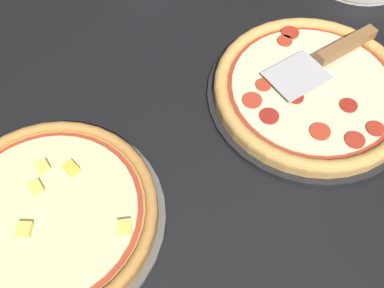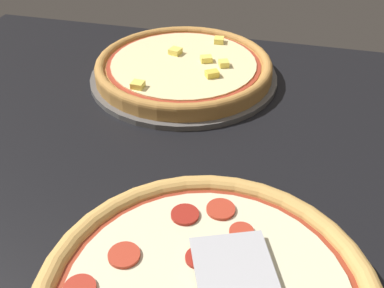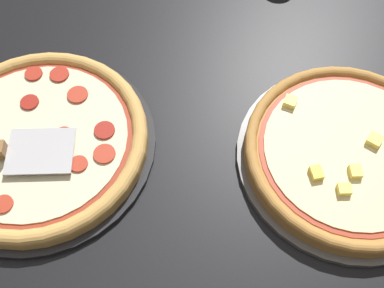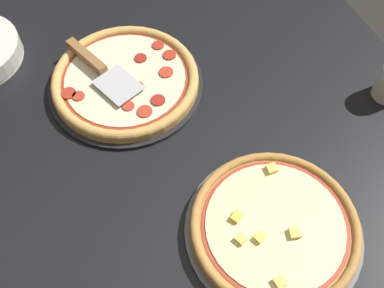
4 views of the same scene
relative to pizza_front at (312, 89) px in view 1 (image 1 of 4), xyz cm
name	(u,v)px [view 1 (image 1 of 4)]	position (x,y,z in cm)	size (l,w,h in cm)	color
ground_plane	(267,122)	(-2.62, 8.76, -4.21)	(131.32, 121.90, 3.60)	black
pizza_pan_front	(310,95)	(0.01, -0.02, -1.91)	(38.29, 38.29, 1.00)	black
pizza_front	(312,89)	(0.00, 0.00, 0.00)	(35.99, 35.99, 2.94)	tan
pizza_pan_back	(51,220)	(-15.37, 48.03, -1.91)	(35.79, 35.79, 1.00)	#565451
pizza_back	(48,214)	(-15.36, 48.03, 0.24)	(33.64, 33.64, 3.61)	#B77F3D
serving_spatula	(334,52)	(5.74, -5.96, 2.31)	(13.90, 24.35, 2.00)	#B7B7BC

